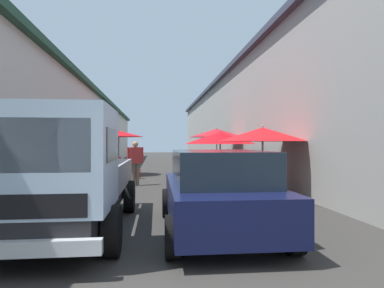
% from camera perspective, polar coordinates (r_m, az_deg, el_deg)
% --- Properties ---
extents(ground, '(90.00, 90.00, 0.00)m').
position_cam_1_polar(ground, '(15.21, -4.82, -5.86)').
color(ground, '#33302D').
extents(building_left_whitewash, '(49.80, 7.50, 4.63)m').
position_cam_1_polar(building_left_whitewash, '(18.68, -27.86, 2.37)').
color(building_left_whitewash, beige).
rests_on(building_left_whitewash, ground).
extents(building_right_concrete, '(49.80, 7.50, 5.82)m').
position_cam_1_polar(building_right_concrete, '(19.03, 17.41, 4.13)').
color(building_right_concrete, gray).
rests_on(building_right_concrete, ground).
extents(fruit_stall_near_left, '(2.75, 2.75, 2.40)m').
position_cam_1_polar(fruit_stall_near_left, '(16.72, 4.22, 1.20)').
color(fruit_stall_near_left, '#9E9EA3').
rests_on(fruit_stall_near_left, ground).
extents(fruit_stall_near_right, '(2.45, 2.45, 2.29)m').
position_cam_1_polar(fruit_stall_near_right, '(17.01, -12.53, 0.43)').
color(fruit_stall_near_right, '#9E9EA3').
rests_on(fruit_stall_near_right, ground).
extents(fruit_stall_far_right, '(2.65, 2.65, 2.13)m').
position_cam_1_polar(fruit_stall_far_right, '(10.12, 11.86, 0.59)').
color(fruit_stall_far_right, '#9E9EA3').
rests_on(fruit_stall_far_right, ground).
extents(fruit_stall_mid_lane, '(2.70, 2.70, 2.10)m').
position_cam_1_polar(fruit_stall_mid_lane, '(12.55, 4.91, 0.46)').
color(fruit_stall_mid_lane, '#9E9EA3').
rests_on(fruit_stall_mid_lane, ground).
extents(hatchback_car, '(3.93, 1.95, 1.45)m').
position_cam_1_polar(hatchback_car, '(6.00, 4.41, -7.94)').
color(hatchback_car, '#0F1438').
rests_on(hatchback_car, ground).
extents(delivery_truck, '(4.93, 1.99, 2.08)m').
position_cam_1_polar(delivery_truck, '(5.63, -21.49, -5.38)').
color(delivery_truck, black).
rests_on(delivery_truck, ground).
extents(vendor_by_crates, '(0.39, 0.60, 1.66)m').
position_cam_1_polar(vendor_by_crates, '(12.69, -9.65, -2.68)').
color(vendor_by_crates, '#665B4C').
rests_on(vendor_by_crates, ground).
extents(parked_scooter, '(1.67, 0.57, 1.14)m').
position_cam_1_polar(parked_scooter, '(15.26, -12.37, -4.15)').
color(parked_scooter, black).
rests_on(parked_scooter, ground).
extents(plastic_stool, '(0.30, 0.30, 0.43)m').
position_cam_1_polar(plastic_stool, '(15.12, -9.27, -4.66)').
color(plastic_stool, red).
rests_on(plastic_stool, ground).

